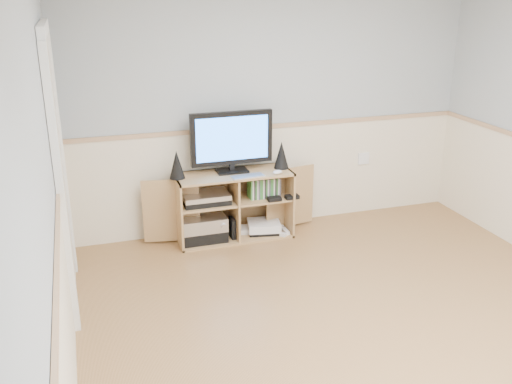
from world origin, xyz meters
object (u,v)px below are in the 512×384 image
at_px(media_cabinet, 233,203).
at_px(game_consoles, 262,227).
at_px(keyboard, 248,176).
at_px(monitor, 232,140).

relative_size(media_cabinet, game_consoles, 3.72).
bearing_deg(game_consoles, media_cabinet, 167.35).
distance_m(keyboard, game_consoles, 0.63).
bearing_deg(keyboard, monitor, 112.08).
xyz_separation_m(keyboard, game_consoles, (0.19, 0.13, -0.59)).
distance_m(media_cabinet, monitor, 0.63).
bearing_deg(keyboard, media_cabinet, 111.71).
height_order(monitor, game_consoles, monitor).
height_order(media_cabinet, monitor, monitor).
xyz_separation_m(media_cabinet, keyboard, (0.10, -0.19, 0.32)).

